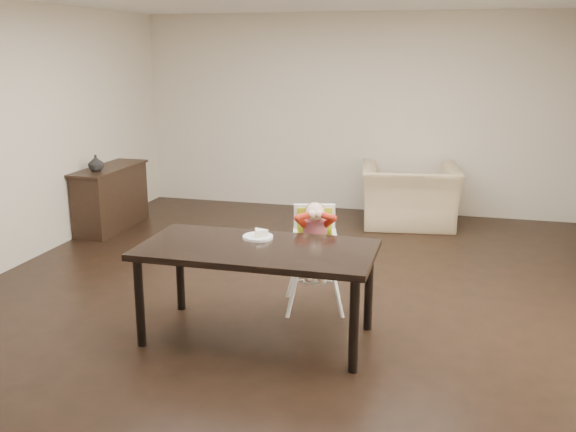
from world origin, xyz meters
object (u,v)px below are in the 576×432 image
dining_table (257,256)px  armchair (410,186)px  high_chair (315,233)px  sideboard (111,198)px

dining_table → armchair: 3.78m
dining_table → high_chair: size_ratio=1.89×
dining_table → high_chair: high_chair is taller
sideboard → high_chair: bearing=-31.4°
armchair → dining_table: bearing=68.4°
high_chair → armchair: bearing=64.3°
high_chair → dining_table: bearing=-126.1°
high_chair → sideboard: (-3.04, 1.86, -0.27)m
high_chair → sideboard: 3.58m
high_chair → sideboard: high_chair is taller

